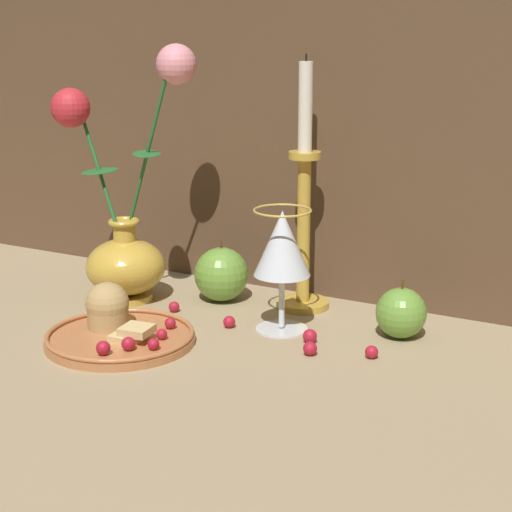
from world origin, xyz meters
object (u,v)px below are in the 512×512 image
plate_with_pastries (117,328)px  candlestick (304,218)px  wine_glass (282,248)px  apple_near_glass (221,274)px  apple_beside_vase (401,313)px  vase (125,228)px

plate_with_pastries → candlestick: (0.15, 0.24, 0.12)m
wine_glass → apple_near_glass: size_ratio=1.79×
plate_with_pastries → apple_beside_vase: (0.32, 0.19, 0.02)m
plate_with_pastries → apple_near_glass: (0.03, 0.21, 0.02)m
apple_near_glass → apple_beside_vase: bearing=-3.9°
wine_glass → apple_beside_vase: size_ratio=2.10×
vase → wine_glass: size_ratio=2.25×
wine_glass → apple_near_glass: bearing=153.1°
plate_with_pastries → wine_glass: (0.17, 0.14, 0.10)m
vase → apple_beside_vase: (0.41, 0.05, -0.08)m
wine_glass → apple_beside_vase: bearing=18.2°
wine_glass → apple_near_glass: 0.17m
vase → wine_glass: (0.26, -0.00, 0.00)m
vase → apple_near_glass: 0.16m
wine_glass → apple_beside_vase: (0.15, 0.05, -0.08)m
candlestick → vase: bearing=-158.8°
wine_glass → candlestick: bearing=99.1°
vase → plate_with_pastries: 0.19m
apple_beside_vase → apple_near_glass: 0.29m
plate_with_pastries → apple_beside_vase: 0.37m
candlestick → apple_beside_vase: candlestick is taller
wine_glass → candlestick: size_ratio=0.46×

